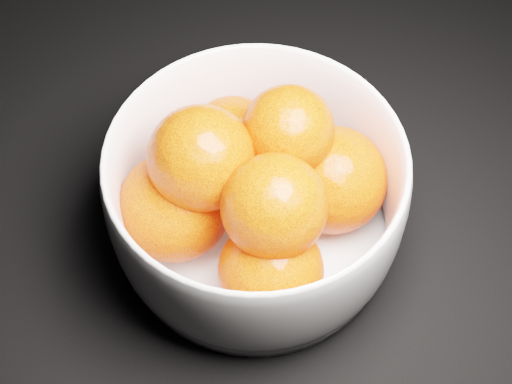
% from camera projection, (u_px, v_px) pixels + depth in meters
% --- Properties ---
extents(ground, '(3.00, 3.00, 0.00)m').
position_uv_depth(ground, '(365.00, 79.00, 0.77)').
color(ground, black).
rests_on(ground, ground).
extents(bowl, '(0.25, 0.25, 0.12)m').
position_uv_depth(bowl, '(256.00, 196.00, 0.61)').
color(bowl, white).
rests_on(bowl, ground).
extents(orange_pile, '(0.21, 0.19, 0.14)m').
position_uv_depth(orange_pile, '(252.00, 187.00, 0.60)').
color(orange_pile, '#FF400A').
rests_on(orange_pile, bowl).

